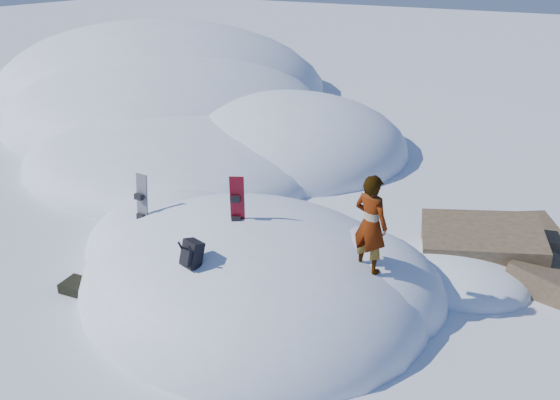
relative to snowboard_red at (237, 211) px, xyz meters
The scene contains 9 objects.
ground 1.67m from the snowboard_red, 23.86° to the left, with size 120.00×120.00×0.00m, color white.
snow_mound 1.69m from the snowboard_red, 85.44° to the left, with size 8.00×6.00×3.00m.
snow_ridge 14.36m from the snowboard_red, 135.85° to the left, with size 21.50×18.50×6.40m.
rock_outcrop 5.26m from the snowboard_red, 38.33° to the left, with size 4.68×4.41×1.68m.
snowboard_red is the anchor object (origin of this frame).
snowboard_dark 2.35m from the snowboard_red, behind, with size 0.28×0.21×1.48m.
backpack 1.44m from the snowboard_red, 87.30° to the right, with size 0.39×0.45×0.53m.
gear_pile 3.39m from the snowboard_red, 146.89° to the right, with size 0.90×0.69×0.24m.
person 2.51m from the snowboard_red, ahead, with size 0.63×0.41×1.73m, color slate.
Camera 1 is at (5.07, -7.46, 5.99)m, focal length 35.00 mm.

